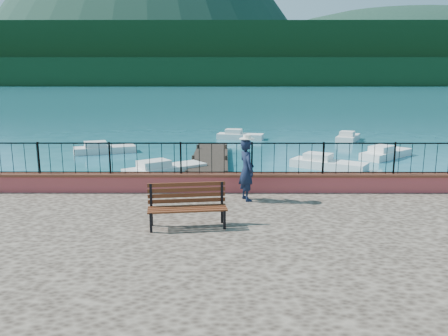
{
  "coord_description": "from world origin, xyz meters",
  "views": [
    {
      "loc": [
        -1.12,
        -9.56,
        4.66
      ],
      "look_at": [
        -1.16,
        2.0,
        2.3
      ],
      "focal_mm": 35.0,
      "sensor_mm": 36.0,
      "label": 1
    }
  ],
  "objects_px": {
    "boat_3": "(105,147)",
    "boat_5": "(348,135)",
    "boat_0": "(165,167)",
    "boat_2": "(387,151)",
    "boat_4": "(240,134)",
    "park_bench": "(187,215)",
    "person": "(247,170)",
    "boat_1": "(329,161)"
  },
  "relations": [
    {
      "from": "boat_3",
      "to": "boat_5",
      "type": "distance_m",
      "value": 18.14
    },
    {
      "from": "boat_0",
      "to": "boat_3",
      "type": "bearing_deg",
      "value": 89.7
    },
    {
      "from": "boat_2",
      "to": "boat_4",
      "type": "xyz_separation_m",
      "value": [
        -8.56,
        8.26,
        0.0
      ]
    },
    {
      "from": "park_bench",
      "to": "person",
      "type": "distance_m",
      "value": 2.87
    },
    {
      "from": "park_bench",
      "to": "boat_0",
      "type": "distance_m",
      "value": 11.55
    },
    {
      "from": "park_bench",
      "to": "boat_2",
      "type": "distance_m",
      "value": 19.34
    },
    {
      "from": "boat_4",
      "to": "boat_5",
      "type": "bearing_deg",
      "value": 6.27
    },
    {
      "from": "park_bench",
      "to": "boat_4",
      "type": "height_order",
      "value": "park_bench"
    },
    {
      "from": "person",
      "to": "boat_4",
      "type": "distance_m",
      "value": 22.08
    },
    {
      "from": "boat_1",
      "to": "person",
      "type": "bearing_deg",
      "value": -83.15
    },
    {
      "from": "boat_4",
      "to": "boat_1",
      "type": "bearing_deg",
      "value": -57.38
    },
    {
      "from": "boat_1",
      "to": "boat_5",
      "type": "relative_size",
      "value": 1.21
    },
    {
      "from": "boat_3",
      "to": "boat_0",
      "type": "bearing_deg",
      "value": -74.34
    },
    {
      "from": "park_bench",
      "to": "person",
      "type": "xyz_separation_m",
      "value": [
        1.51,
        2.37,
        0.59
      ]
    },
    {
      "from": "boat_1",
      "to": "boat_3",
      "type": "xyz_separation_m",
      "value": [
        -13.2,
        4.96,
        0.0
      ]
    },
    {
      "from": "boat_4",
      "to": "park_bench",
      "type": "bearing_deg",
      "value": -82.48
    },
    {
      "from": "person",
      "to": "boat_0",
      "type": "distance_m",
      "value": 9.78
    },
    {
      "from": "person",
      "to": "boat_4",
      "type": "height_order",
      "value": "person"
    },
    {
      "from": "person",
      "to": "boat_0",
      "type": "xyz_separation_m",
      "value": [
        -3.6,
        8.93,
        -1.7
      ]
    },
    {
      "from": "boat_2",
      "to": "boat_3",
      "type": "height_order",
      "value": "same"
    },
    {
      "from": "park_bench",
      "to": "boat_4",
      "type": "bearing_deg",
      "value": 77.59
    },
    {
      "from": "boat_3",
      "to": "park_bench",
      "type": "bearing_deg",
      "value": -89.8
    },
    {
      "from": "boat_1",
      "to": "boat_4",
      "type": "height_order",
      "value": "same"
    },
    {
      "from": "boat_3",
      "to": "boat_4",
      "type": "height_order",
      "value": "same"
    },
    {
      "from": "boat_2",
      "to": "park_bench",
      "type": "bearing_deg",
      "value": -165.35
    },
    {
      "from": "boat_0",
      "to": "boat_5",
      "type": "distance_m",
      "value": 17.42
    },
    {
      "from": "park_bench",
      "to": "boat_5",
      "type": "bearing_deg",
      "value": 58.66
    },
    {
      "from": "person",
      "to": "park_bench",
      "type": "bearing_deg",
      "value": 127.99
    },
    {
      "from": "boat_4",
      "to": "boat_2",
      "type": "bearing_deg",
      "value": -31.59
    },
    {
      "from": "boat_1",
      "to": "boat_4",
      "type": "distance_m",
      "value": 12.39
    },
    {
      "from": "park_bench",
      "to": "boat_3",
      "type": "xyz_separation_m",
      "value": [
        -6.85,
        17.71,
        -1.11
      ]
    },
    {
      "from": "person",
      "to": "boat_5",
      "type": "bearing_deg",
      "value": -42.24
    },
    {
      "from": "boat_0",
      "to": "boat_4",
      "type": "relative_size",
      "value": 1.16
    },
    {
      "from": "person",
      "to": "boat_1",
      "type": "bearing_deg",
      "value": -44.56
    },
    {
      "from": "boat_0",
      "to": "boat_3",
      "type": "relative_size",
      "value": 1.09
    },
    {
      "from": "person",
      "to": "boat_2",
      "type": "height_order",
      "value": "person"
    },
    {
      "from": "person",
      "to": "boat_5",
      "type": "relative_size",
      "value": 0.55
    },
    {
      "from": "person",
      "to": "boat_3",
      "type": "relative_size",
      "value": 0.47
    },
    {
      "from": "person",
      "to": "boat_5",
      "type": "height_order",
      "value": "person"
    },
    {
      "from": "boat_3",
      "to": "person",
      "type": "bearing_deg",
      "value": -82.34
    },
    {
      "from": "boat_0",
      "to": "boat_4",
      "type": "distance_m",
      "value": 13.72
    },
    {
      "from": "boat_1",
      "to": "boat_4",
      "type": "relative_size",
      "value": 1.09
    }
  ]
}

